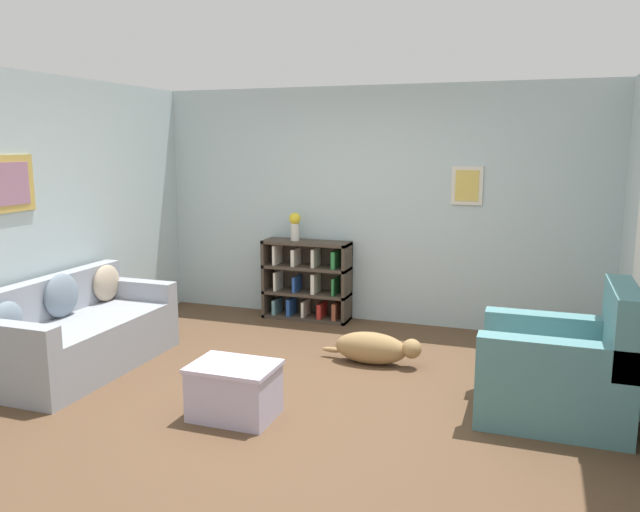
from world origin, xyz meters
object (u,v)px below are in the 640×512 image
Objects in this scene: recliner_chair at (562,371)px; couch at (80,334)px; bookshelf at (307,281)px; coffee_table at (234,389)px; vase at (295,225)px; dog at (374,348)px.

couch is at bearing -175.44° from recliner_chair.
bookshelf is 1.60× the size of coffee_table.
bookshelf is at bearing 8.41° from vase.
couch is at bearing -119.10° from vase.
couch is 1.69× the size of recliner_chair.
coffee_table is 2.82m from vase.
couch reaches higher than dog.
recliner_chair is at bearing 4.56° from couch.
recliner_chair is 1.67× the size of coffee_table.
bookshelf is 2.69m from coffee_table.
bookshelf is 3.16× the size of vase.
bookshelf reaches higher than dog.
bookshelf is 3.26m from recliner_chair.
dog is (1.10, -1.22, -0.29)m from bookshelf.
recliner_chair is 3.29× the size of vase.
couch is 2.64m from dog.
vase is (-0.14, -0.02, 0.64)m from bookshelf.
dog is at bearing -44.07° from vase.
coffee_table is at bearing -14.63° from couch.
bookshelf is at bearing 58.37° from couch.
recliner_chair reaches higher than couch.
vase reaches higher than couch.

